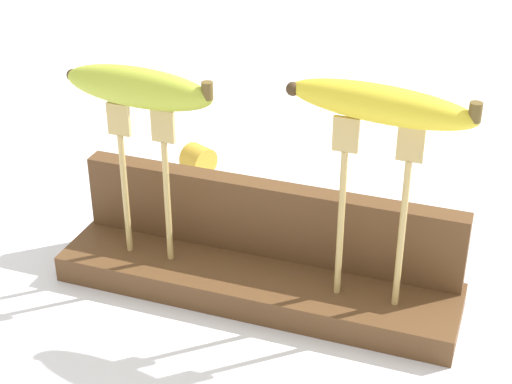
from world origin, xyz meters
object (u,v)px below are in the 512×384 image
Objects in this scene: banana_raised_left at (138,87)px; banana_raised_right at (381,104)px; banana_chunk_far at (198,159)px; banana_chunk_near at (271,230)px; fork_stand_right at (373,198)px; fork_stand_left at (144,169)px.

banana_raised_left is 0.92× the size of banana_raised_right.
banana_raised_right reaches higher than banana_chunk_far.
banana_chunk_near is at bearing 46.42° from banana_raised_left.
banana_chunk_far is at bearing 137.47° from banana_chunk_near.
fork_stand_right is 0.27m from banana_raised_left.
banana_chunk_near is (0.11, 0.11, -0.12)m from fork_stand_left.
banana_raised_left is at bearing 176.32° from fork_stand_left.
banana_raised_left reaches higher than fork_stand_right.
banana_raised_right is 0.46m from banana_chunk_far.
fork_stand_right is at bearing -0.00° from banana_raised_left.
banana_raised_left is (-0.25, 0.00, 0.08)m from fork_stand_right.
banana_raised_right is 0.30m from banana_chunk_near.
banana_raised_left is 0.34m from banana_chunk_far.
banana_raised_left reaches higher than fork_stand_left.
banana_chunk_near is at bearing 46.44° from fork_stand_left.
fork_stand_left is at bearing -180.00° from banana_raised_right.
fork_stand_right is 0.23m from banana_chunk_near.
banana_raised_right is (-0.00, 0.00, 0.10)m from fork_stand_right.
banana_raised_left is at bearing 180.00° from fork_stand_right.
fork_stand_right reaches higher than fork_stand_left.
fork_stand_left reaches higher than banana_chunk_near.
banana_raised_right is at bearing 0.00° from banana_raised_left.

